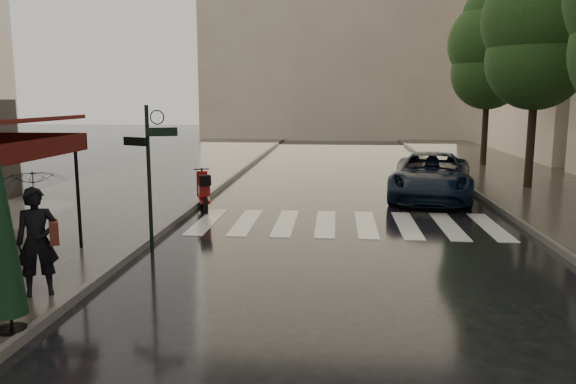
# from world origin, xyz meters

# --- Properties ---
(ground) EXTENTS (120.00, 120.00, 0.00)m
(ground) POSITION_xyz_m (0.00, 0.00, 0.00)
(ground) COLOR black
(ground) RESTS_ON ground
(sidewalk_near) EXTENTS (6.00, 60.00, 0.12)m
(sidewalk_near) POSITION_xyz_m (-4.50, 12.00, 0.06)
(sidewalk_near) COLOR #38332D
(sidewalk_near) RESTS_ON ground
(sidewalk_far) EXTENTS (5.50, 60.00, 0.12)m
(sidewalk_far) POSITION_xyz_m (10.25, 12.00, 0.06)
(sidewalk_far) COLOR #38332D
(sidewalk_far) RESTS_ON ground
(curb_near) EXTENTS (0.12, 60.00, 0.16)m
(curb_near) POSITION_xyz_m (-1.45, 12.00, 0.07)
(curb_near) COLOR #595651
(curb_near) RESTS_ON ground
(curb_far) EXTENTS (0.12, 60.00, 0.16)m
(curb_far) POSITION_xyz_m (7.45, 12.00, 0.07)
(curb_far) COLOR #595651
(curb_far) RESTS_ON ground
(crosswalk) EXTENTS (7.85, 3.20, 0.01)m
(crosswalk) POSITION_xyz_m (2.98, 6.00, 0.01)
(crosswalk) COLOR silver
(crosswalk) RESTS_ON ground
(signpost) EXTENTS (1.17, 0.29, 3.10)m
(signpost) POSITION_xyz_m (-1.19, 3.00, 1.83)
(signpost) COLOR black
(signpost) RESTS_ON ground
(backdrop_building) EXTENTS (22.00, 6.00, 20.00)m
(backdrop_building) POSITION_xyz_m (3.00, 38.00, 10.00)
(backdrop_building) COLOR #BDA890
(backdrop_building) RESTS_ON ground
(tree_mid) EXTENTS (3.80, 3.80, 8.34)m
(tree_mid) POSITION_xyz_m (9.50, 12.00, 5.59)
(tree_mid) COLOR black
(tree_mid) RESTS_ON sidewalk_far
(tree_far) EXTENTS (3.80, 3.80, 8.16)m
(tree_far) POSITION_xyz_m (9.70, 19.00, 5.46)
(tree_far) COLOR black
(tree_far) RESTS_ON sidewalk_far
(pedestrian_with_umbrella) EXTENTS (1.41, 1.42, 2.50)m
(pedestrian_with_umbrella) POSITION_xyz_m (-2.00, -0.09, 1.78)
(pedestrian_with_umbrella) COLOR black
(pedestrian_with_umbrella) RESTS_ON sidewalk_near
(scooter) EXTENTS (0.79, 1.69, 1.15)m
(scooter) POSITION_xyz_m (-1.14, 7.52, 0.53)
(scooter) COLOR black
(scooter) RESTS_ON ground
(parked_car) EXTENTS (3.42, 5.74, 1.49)m
(parked_car) POSITION_xyz_m (5.79, 10.00, 0.75)
(parked_car) COLOR black
(parked_car) RESTS_ON ground
(parasol_front) EXTENTS (0.47, 0.47, 2.62)m
(parasol_front) POSITION_xyz_m (-1.65, -1.50, 1.53)
(parasol_front) COLOR black
(parasol_front) RESTS_ON sidewalk_near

